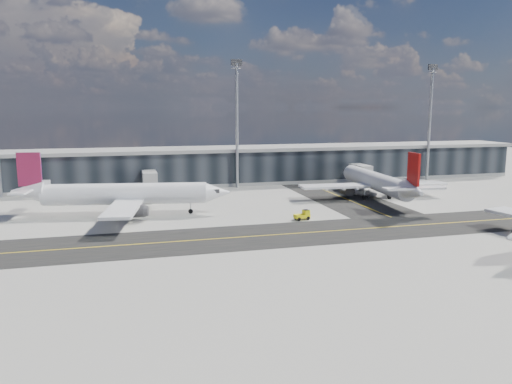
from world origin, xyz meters
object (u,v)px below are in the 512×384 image
at_px(service_van, 364,192).
at_px(airliner_redtail, 377,182).
at_px(airliner_af, 122,194).
at_px(baggage_tug, 303,215).

bearing_deg(service_van, airliner_redtail, -121.99).
height_order(airliner_redtail, service_van, airliner_redtail).
relative_size(airliner_af, service_van, 6.38).
xyz_separation_m(baggage_tug, service_van, (20.35, 18.27, -0.01)).
bearing_deg(service_van, airliner_af, 150.63).
bearing_deg(baggage_tug, airliner_redtail, 114.47).
xyz_separation_m(airliner_af, baggage_tug, (28.78, -11.58, -2.80)).
distance_m(airliner_af, service_van, 49.66).
bearing_deg(airliner_af, airliner_redtail, 102.24).
bearing_deg(airliner_af, baggage_tug, 77.80).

